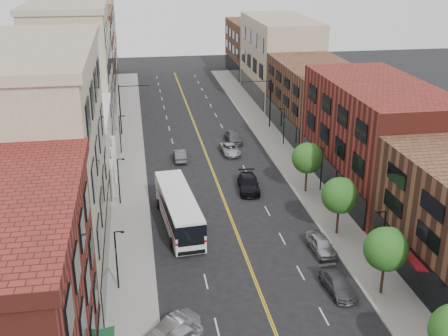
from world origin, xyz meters
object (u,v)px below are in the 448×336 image
car_angle_b (173,328)px  car_parked_mid (338,284)px  car_lane_behind (180,155)px  car_lane_a (249,184)px  city_bus (179,207)px  car_lane_c (233,137)px  car_parked_far (321,245)px  car_lane_b (230,149)px

car_angle_b → car_parked_mid: size_ratio=0.91×
car_lane_behind → car_lane_a: bearing=122.6°
city_bus → car_lane_c: size_ratio=2.75×
car_angle_b → car_lane_a: 26.10m
car_angle_b → car_parked_far: bearing=85.9°
car_angle_b → car_parked_mid: bearing=65.9°
city_bus → car_lane_b: bearing=61.4°
car_lane_b → car_angle_b: bearing=-108.8°
city_bus → car_parked_mid: 17.62m
car_parked_mid → car_parked_far: (0.70, 6.13, 0.09)m
car_lane_a → car_lane_c: (1.26, 16.66, 0.00)m
car_lane_behind → car_parked_mid: bearing=107.7°
city_bus → car_lane_behind: 18.01m
car_angle_b → car_lane_c: 42.25m
car_lane_a → car_lane_b: 12.03m
car_parked_far → city_bus: bearing=145.5°
car_lane_b → car_lane_c: car_lane_c is taller
car_parked_far → car_parked_mid: bearing=-100.0°
car_parked_far → car_lane_behind: size_ratio=1.06×
car_lane_a → car_lane_b: size_ratio=1.18×
car_parked_mid → car_parked_far: size_ratio=1.03×
car_angle_b → car_lane_a: (10.31, 23.98, 0.12)m
city_bus → car_lane_behind: size_ratio=3.14×
city_bus → car_lane_c: bearing=63.0°
car_angle_b → car_parked_mid: 13.69m
city_bus → car_lane_behind: bearing=79.6°
car_parked_mid → city_bus: bearing=125.6°
car_parked_mid → car_lane_behind: size_ratio=1.09×
car_parked_far → car_lane_a: bearing=100.7°
car_parked_far → car_lane_a: (-3.66, 14.46, 0.05)m
car_angle_b → car_parked_mid: car_angle_b is taller
car_angle_b → car_lane_c: size_ratio=0.87×
car_lane_behind → car_parked_far: bearing=112.9°
city_bus → car_lane_b: size_ratio=2.77×
car_lane_c → car_parked_mid: bearing=-89.7°
car_parked_mid → car_lane_a: size_ratio=0.82×
car_parked_far → car_lane_c: 31.22m
city_bus → car_lane_behind: city_bus is taller
city_bus → car_angle_b: city_bus is taller
car_parked_mid → car_lane_behind: bearing=102.4°
city_bus → car_lane_a: bearing=35.6°
car_angle_b → car_lane_b: car_angle_b is taller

